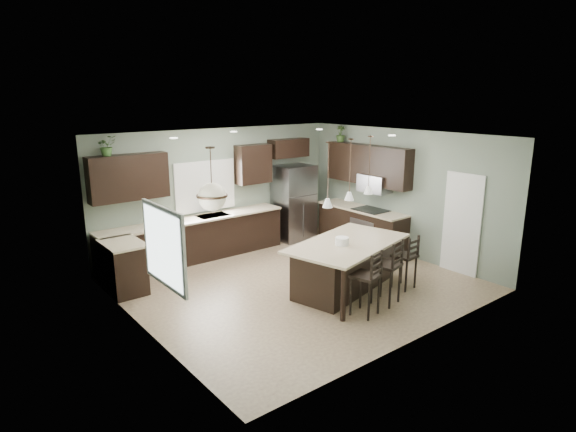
{
  "coord_description": "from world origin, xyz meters",
  "views": [
    {
      "loc": [
        -5.48,
        -6.63,
        3.54
      ],
      "look_at": [
        0.1,
        0.4,
        1.25
      ],
      "focal_mm": 30.0,
      "sensor_mm": 36.0,
      "label": 1
    }
  ],
  "objects_px": {
    "bar_stool_right": "(404,262)",
    "kitchen_island": "(347,266)",
    "serving_dish": "(342,241)",
    "bar_stool_left": "(365,283)",
    "bar_stool_center": "(386,272)",
    "refrigerator": "(294,203)",
    "plant_back_left": "(107,146)"
  },
  "relations": [
    {
      "from": "kitchen_island",
      "to": "bar_stool_right",
      "type": "xyz_separation_m",
      "value": [
        0.9,
        -0.6,
        0.06
      ]
    },
    {
      "from": "kitchen_island",
      "to": "bar_stool_right",
      "type": "relative_size",
      "value": 2.3
    },
    {
      "from": "serving_dish",
      "to": "bar_stool_left",
      "type": "height_order",
      "value": "bar_stool_left"
    },
    {
      "from": "refrigerator",
      "to": "bar_stool_left",
      "type": "distance_m",
      "value": 4.46
    },
    {
      "from": "bar_stool_left",
      "to": "plant_back_left",
      "type": "xyz_separation_m",
      "value": [
        -2.56,
        4.25,
        2.03
      ]
    },
    {
      "from": "serving_dish",
      "to": "plant_back_left",
      "type": "distance_m",
      "value": 4.72
    },
    {
      "from": "kitchen_island",
      "to": "plant_back_left",
      "type": "xyz_separation_m",
      "value": [
        -3.07,
        3.33,
        2.13
      ]
    },
    {
      "from": "serving_dish",
      "to": "bar_stool_left",
      "type": "bearing_deg",
      "value": -110.0
    },
    {
      "from": "serving_dish",
      "to": "refrigerator",
      "type": "bearing_deg",
      "value": 65.02
    },
    {
      "from": "refrigerator",
      "to": "kitchen_island",
      "type": "distance_m",
      "value": 3.43
    },
    {
      "from": "bar_stool_center",
      "to": "bar_stool_right",
      "type": "distance_m",
      "value": 0.82
    },
    {
      "from": "serving_dish",
      "to": "bar_stool_left",
      "type": "distance_m",
      "value": 1.02
    },
    {
      "from": "kitchen_island",
      "to": "bar_stool_left",
      "type": "height_order",
      "value": "bar_stool_left"
    },
    {
      "from": "serving_dish",
      "to": "bar_stool_center",
      "type": "xyz_separation_m",
      "value": [
        0.3,
        -0.78,
        -0.42
      ]
    },
    {
      "from": "bar_stool_center",
      "to": "bar_stool_right",
      "type": "relative_size",
      "value": 1.11
    },
    {
      "from": "refrigerator",
      "to": "bar_stool_right",
      "type": "bearing_deg",
      "value": -96.02
    },
    {
      "from": "kitchen_island",
      "to": "bar_stool_center",
      "type": "distance_m",
      "value": 0.84
    },
    {
      "from": "refrigerator",
      "to": "bar_stool_center",
      "type": "height_order",
      "value": "refrigerator"
    },
    {
      "from": "bar_stool_left",
      "to": "refrigerator",
      "type": "bearing_deg",
      "value": 51.96
    },
    {
      "from": "kitchen_island",
      "to": "serving_dish",
      "type": "height_order",
      "value": "serving_dish"
    },
    {
      "from": "refrigerator",
      "to": "serving_dish",
      "type": "distance_m",
      "value": 3.52
    },
    {
      "from": "bar_stool_center",
      "to": "bar_stool_left",
      "type": "bearing_deg",
      "value": 174.71
    },
    {
      "from": "bar_stool_left",
      "to": "bar_stool_center",
      "type": "bearing_deg",
      "value": -5.72
    },
    {
      "from": "refrigerator",
      "to": "serving_dish",
      "type": "xyz_separation_m",
      "value": [
        -1.49,
        -3.19,
        0.07
      ]
    },
    {
      "from": "bar_stool_right",
      "to": "bar_stool_center",
      "type": "bearing_deg",
      "value": -168.36
    },
    {
      "from": "kitchen_island",
      "to": "bar_stool_right",
      "type": "bearing_deg",
      "value": -47.45
    },
    {
      "from": "serving_dish",
      "to": "bar_stool_right",
      "type": "xyz_separation_m",
      "value": [
        1.09,
        -0.55,
        -0.48
      ]
    },
    {
      "from": "bar_stool_right",
      "to": "kitchen_island",
      "type": "bearing_deg",
      "value": 141.74
    },
    {
      "from": "bar_stool_center",
      "to": "refrigerator",
      "type": "bearing_deg",
      "value": 59.75
    },
    {
      "from": "plant_back_left",
      "to": "bar_stool_left",
      "type": "bearing_deg",
      "value": -58.93
    },
    {
      "from": "kitchen_island",
      "to": "bar_stool_left",
      "type": "bearing_deg",
      "value": -133.01
    },
    {
      "from": "bar_stool_left",
      "to": "plant_back_left",
      "type": "height_order",
      "value": "plant_back_left"
    }
  ]
}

